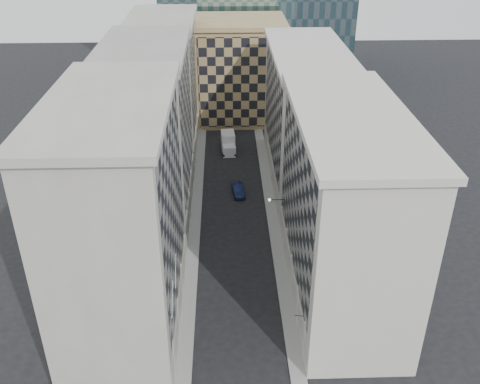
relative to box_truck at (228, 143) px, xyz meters
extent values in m
cube|color=gray|center=(-4.76, -21.92, -1.24)|extent=(1.50, 100.00, 0.15)
cube|color=gray|center=(5.74, -21.92, -1.24)|extent=(1.50, 100.00, 0.15)
cube|color=#A09C90|center=(-10.51, -40.92, 10.19)|extent=(10.00, 22.00, 23.00)
cube|color=gray|center=(-5.63, -40.92, 11.69)|extent=(0.25, 19.36, 18.00)
cube|color=#A09C90|center=(-5.71, -40.92, 0.29)|extent=(0.45, 21.12, 3.20)
cube|color=#A09C90|center=(-10.51, -40.92, 22.04)|extent=(10.80, 22.80, 0.70)
cylinder|color=#A09C90|center=(-5.86, -49.17, 0.89)|extent=(0.90, 0.90, 4.40)
cylinder|color=#A09C90|center=(-5.86, -43.67, 0.89)|extent=(0.90, 0.90, 4.40)
cylinder|color=#A09C90|center=(-5.86, -38.17, 0.89)|extent=(0.90, 0.90, 4.40)
cylinder|color=#A09C90|center=(-5.86, -32.67, 0.89)|extent=(0.90, 0.90, 4.40)
cube|color=gray|center=(-10.51, -18.92, 9.69)|extent=(10.00, 22.00, 22.00)
cube|color=gray|center=(-5.63, -18.92, 11.19)|extent=(0.25, 19.36, 17.00)
cube|color=gray|center=(-5.71, -18.92, 0.29)|extent=(0.45, 21.12, 3.20)
cube|color=gray|center=(-10.51, -18.92, 21.04)|extent=(10.80, 22.80, 0.70)
cylinder|color=gray|center=(-5.86, -27.17, 0.89)|extent=(0.90, 0.90, 4.40)
cylinder|color=gray|center=(-5.86, -21.67, 0.89)|extent=(0.90, 0.90, 4.40)
cylinder|color=gray|center=(-5.86, -16.17, 0.89)|extent=(0.90, 0.90, 4.40)
cylinder|color=gray|center=(-5.86, -10.67, 0.89)|extent=(0.90, 0.90, 4.40)
cube|color=#A09C90|center=(-10.51, 3.08, 9.19)|extent=(10.00, 22.00, 21.00)
cube|color=gray|center=(-5.63, 3.08, 10.69)|extent=(0.25, 19.36, 16.00)
cube|color=#A09C90|center=(-5.71, 3.08, 0.29)|extent=(0.45, 21.12, 3.20)
cube|color=#A09C90|center=(-10.51, 3.08, 20.04)|extent=(10.80, 22.80, 0.70)
cylinder|color=#A09C90|center=(-5.86, -5.17, 0.89)|extent=(0.90, 0.90, 4.40)
cylinder|color=#A09C90|center=(-5.86, 0.33, 0.89)|extent=(0.90, 0.90, 4.40)
cylinder|color=#A09C90|center=(-5.86, 5.83, 0.89)|extent=(0.90, 0.90, 4.40)
cylinder|color=#A09C90|center=(-5.86, 11.33, 0.89)|extent=(0.90, 0.90, 4.40)
cube|color=beige|center=(11.49, -36.92, 8.69)|extent=(10.00, 26.00, 20.00)
cube|color=gray|center=(6.61, -36.92, 10.19)|extent=(0.25, 22.88, 15.00)
cube|color=beige|center=(6.69, -36.92, 0.29)|extent=(0.45, 24.96, 3.20)
cube|color=beige|center=(11.49, -36.92, 19.04)|extent=(10.80, 26.80, 0.70)
cylinder|color=beige|center=(6.84, -47.32, 0.89)|extent=(0.90, 0.90, 4.40)
cylinder|color=beige|center=(6.84, -42.12, 0.89)|extent=(0.90, 0.90, 4.40)
cylinder|color=beige|center=(6.84, -36.92, 0.89)|extent=(0.90, 0.90, 4.40)
cylinder|color=beige|center=(6.84, -31.72, 0.89)|extent=(0.90, 0.90, 4.40)
cylinder|color=beige|center=(6.84, -26.52, 0.89)|extent=(0.90, 0.90, 4.40)
cube|color=beige|center=(11.49, -9.92, 8.19)|extent=(10.00, 28.00, 19.00)
cube|color=gray|center=(6.61, -9.92, 9.69)|extent=(0.25, 24.64, 14.00)
cube|color=beige|center=(6.69, -9.92, 0.29)|extent=(0.45, 26.88, 3.20)
cube|color=beige|center=(11.49, -9.92, 18.04)|extent=(10.80, 28.80, 0.70)
cube|color=#9E8553|center=(2.49, 16.08, 7.69)|extent=(16.00, 14.00, 18.00)
cube|color=tan|center=(2.49, 8.98, 7.69)|extent=(15.20, 0.25, 16.50)
cube|color=#9E8553|center=(2.49, 16.08, 17.09)|extent=(16.80, 14.80, 0.80)
cube|color=#2B2622|center=(0.49, 30.08, 12.69)|extent=(6.00, 6.00, 28.00)
cylinder|color=gray|center=(-5.41, -47.92, 6.69)|extent=(0.10, 2.33, 2.33)
cylinder|color=gray|center=(-5.41, -43.92, 6.69)|extent=(0.10, 2.33, 2.33)
cylinder|color=black|center=(5.59, -27.92, 4.89)|extent=(1.80, 0.08, 0.08)
sphere|color=#FFE5B2|center=(4.69, -27.92, 4.89)|extent=(0.36, 0.36, 0.36)
cube|color=silver|center=(0.11, -1.83, -0.44)|extent=(2.27, 2.46, 1.75)
cube|color=silver|center=(-0.04, 0.69, 0.19)|extent=(2.44, 3.63, 3.01)
cylinder|color=black|center=(-0.82, -2.67, -0.87)|extent=(0.34, 0.89, 0.88)
cylinder|color=black|center=(1.12, -2.55, -0.87)|extent=(0.34, 0.89, 0.88)
cylinder|color=black|center=(-1.08, 1.80, -0.87)|extent=(0.34, 0.89, 0.88)
cylinder|color=black|center=(0.86, 1.91, -0.87)|extent=(0.34, 0.89, 0.88)
imported|color=#10193D|center=(1.23, -15.32, -0.59)|extent=(2.06, 4.55, 1.45)
cylinder|color=black|center=(6.09, -46.21, 2.92)|extent=(0.86, 0.20, 0.06)
cube|color=beige|center=(5.89, -46.21, 2.49)|extent=(0.19, 0.75, 0.75)
camera|label=1|loc=(-0.69, -83.85, 37.29)|focal=40.00mm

